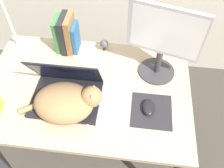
{
  "coord_description": "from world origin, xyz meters",
  "views": [
    {
      "loc": [
        0.25,
        -0.42,
        1.79
      ],
      "look_at": [
        0.15,
        0.35,
        0.83
      ],
      "focal_mm": 38.0,
      "sensor_mm": 36.0,
      "label": 1
    }
  ],
  "objects": [
    {
      "name": "webcam",
      "position": [
        0.06,
        0.7,
        0.78
      ],
      "size": [
        0.05,
        0.05,
        0.08
      ],
      "color": "#232328",
      "rests_on": "desk"
    },
    {
      "name": "book_row",
      "position": [
        -0.17,
        0.69,
        0.85
      ],
      "size": [
        0.13,
        0.16,
        0.24
      ],
      "color": "#387A42",
      "rests_on": "desk"
    },
    {
      "name": "computer_mouse",
      "position": [
        0.36,
        0.28,
        0.75
      ],
      "size": [
        0.06,
        0.1,
        0.03
      ],
      "color": "black",
      "rests_on": "mousepad"
    },
    {
      "name": "laptop",
      "position": [
        -0.09,
        0.31,
        0.78
      ],
      "size": [
        0.37,
        0.28,
        0.26
      ],
      "color": "black",
      "rests_on": "desk"
    },
    {
      "name": "desk_lamp",
      "position": [
        -0.46,
        0.63,
        1.08
      ],
      "size": [
        0.17,
        0.17,
        0.51
      ],
      "color": "silver",
      "rests_on": "desk"
    },
    {
      "name": "mousepad",
      "position": [
        0.37,
        0.27,
        0.73
      ],
      "size": [
        0.21,
        0.22,
        0.0
      ],
      "color": "#232328",
      "rests_on": "desk"
    },
    {
      "name": "desk",
      "position": [
        0.0,
        0.39,
        0.65
      ],
      "size": [
        1.18,
        0.77,
        0.73
      ],
      "color": "tan",
      "rests_on": "ground_plane"
    },
    {
      "name": "external_monitor",
      "position": [
        0.4,
        0.55,
        0.97
      ],
      "size": [
        0.38,
        0.21,
        0.44
      ],
      "color": "#333338",
      "rests_on": "desk"
    },
    {
      "name": "notepad",
      "position": [
        0.14,
        0.28,
        0.74
      ],
      "size": [
        0.25,
        0.27,
        0.01
      ],
      "color": "#99C6E0",
      "rests_on": "desk"
    },
    {
      "name": "cat",
      "position": [
        -0.06,
        0.23,
        0.8
      ],
      "size": [
        0.43,
        0.26,
        0.15
      ],
      "color": "#99754C",
      "rests_on": "desk"
    }
  ]
}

